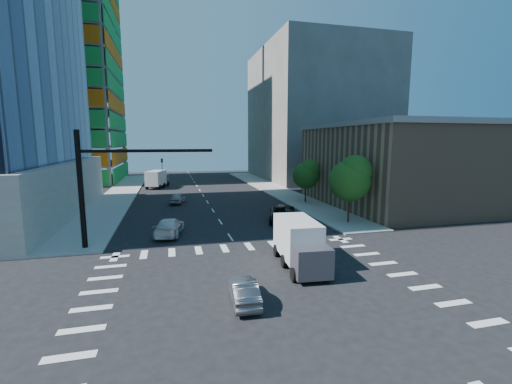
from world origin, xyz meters
name	(u,v)px	position (x,y,z in m)	size (l,w,h in m)	color
ground	(270,297)	(0.00, 0.00, 0.00)	(160.00, 160.00, 0.00)	black
road_markings	(270,297)	(0.00, 0.00, 0.01)	(20.00, 20.00, 0.01)	silver
sidewalk_ne	(273,189)	(12.50, 40.00, 0.07)	(5.00, 60.00, 0.15)	#989690
sidewalk_nw	(120,194)	(-12.50, 40.00, 0.07)	(5.00, 60.00, 0.15)	#989690
construction_building	(47,58)	(-27.41, 61.93, 24.61)	(25.16, 34.50, 70.60)	gray
commercial_building	(405,164)	(25.00, 22.00, 5.31)	(20.50, 22.50, 10.60)	#946F55
bg_building_ne	(316,115)	(27.00, 55.00, 14.00)	(24.00, 30.00, 28.00)	#625C58
signal_mast_nw	(102,178)	(-10.00, 11.50, 5.49)	(10.20, 0.40, 9.00)	black
tree_south	(352,178)	(12.63, 13.90, 4.69)	(4.16, 4.16, 6.82)	#382316
tree_north	(307,174)	(12.93, 25.90, 3.99)	(3.54, 3.52, 5.78)	#382316
car_nb_far	(283,214)	(6.32, 16.49, 0.80)	(2.67, 5.78, 1.61)	black
car_sb_near	(169,227)	(-5.13, 14.07, 0.75)	(2.10, 5.17, 1.50)	silver
car_sb_mid	(178,198)	(-3.96, 29.96, 0.68)	(1.60, 3.97, 1.35)	#95969B
car_sb_cross	(244,291)	(-1.47, -0.18, 0.62)	(1.30, 3.74, 1.23)	#535257
box_truck_near	(301,248)	(3.26, 3.72, 1.34)	(2.93, 5.96, 3.03)	black
box_truck_far	(158,180)	(-6.98, 47.21, 1.38)	(4.16, 6.42, 3.11)	black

